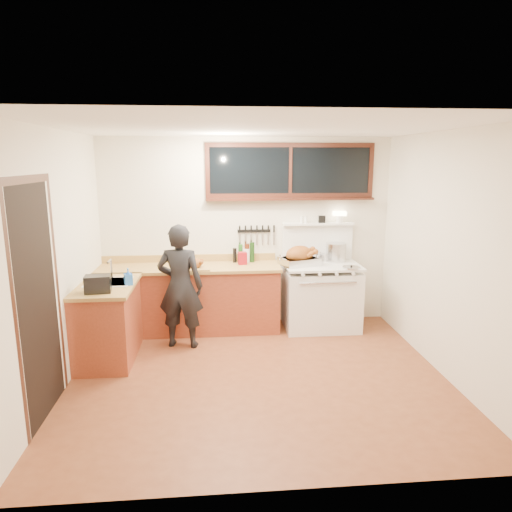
{
  "coord_description": "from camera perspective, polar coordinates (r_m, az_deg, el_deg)",
  "views": [
    {
      "loc": [
        -0.43,
        -4.54,
        2.29
      ],
      "look_at": [
        0.05,
        0.85,
        1.15
      ],
      "focal_mm": 32.0,
      "sensor_mm": 36.0,
      "label": 1
    }
  ],
  "objects": [
    {
      "name": "counter_left",
      "position": [
        5.63,
        -18.0,
        -7.78
      ],
      "size": [
        0.64,
        1.09,
        0.9
      ],
      "color": "maroon",
      "rests_on": "ground"
    },
    {
      "name": "stockpot",
      "position": [
        6.45,
        9.97,
        0.47
      ],
      "size": [
        0.31,
        0.31,
        0.26
      ],
      "color": "silver",
      "rests_on": "vintage_stove"
    },
    {
      "name": "cutting_board",
      "position": [
        5.98,
        -7.79,
        -1.11
      ],
      "size": [
        0.43,
        0.33,
        0.14
      ],
      "color": "#A78142",
      "rests_on": "counter_back"
    },
    {
      "name": "vintage_stove",
      "position": [
        6.38,
        8.11,
        -4.8
      ],
      "size": [
        1.02,
        0.74,
        1.59
      ],
      "color": "white",
      "rests_on": "ground"
    },
    {
      "name": "soap_bottle",
      "position": [
        5.37,
        -15.69,
        -2.5
      ],
      "size": [
        0.11,
        0.11,
        0.19
      ],
      "color": "blue",
      "rests_on": "counter_left"
    },
    {
      "name": "pot_lid",
      "position": [
        6.1,
        11.82,
        -1.41
      ],
      "size": [
        0.23,
        0.23,
        0.04
      ],
      "color": "silver",
      "rests_on": "vintage_stove"
    },
    {
      "name": "toaster",
      "position": [
        5.17,
        -19.16,
        -3.31
      ],
      "size": [
        0.29,
        0.22,
        0.19
      ],
      "color": "black",
      "rests_on": "counter_left"
    },
    {
      "name": "saucepan",
      "position": [
        6.46,
        8.46,
        -0.16
      ],
      "size": [
        0.18,
        0.27,
        0.11
      ],
      "color": "silver",
      "rests_on": "vintage_stove"
    },
    {
      "name": "room_shell",
      "position": [
        4.6,
        0.32,
        3.9
      ],
      "size": [
        4.1,
        3.6,
        2.65
      ],
      "color": "beige",
      "rests_on": "ground"
    },
    {
      "name": "left_doorway",
      "position": [
        4.45,
        -25.51,
        -5.01
      ],
      "size": [
        0.02,
        1.04,
        2.17
      ],
      "color": "black",
      "rests_on": "ground"
    },
    {
      "name": "coffee_tin",
      "position": [
        6.18,
        -1.71,
        -0.29
      ],
      "size": [
        0.13,
        0.11,
        0.17
      ],
      "color": "maroon",
      "rests_on": "counter_back"
    },
    {
      "name": "ground_plane",
      "position": [
        5.11,
        0.3,
        -14.88
      ],
      "size": [
        4.0,
        3.5,
        0.02
      ],
      "primitive_type": "cube",
      "color": "brown"
    },
    {
      "name": "back_window",
      "position": [
        6.34,
        4.32,
        9.83
      ],
      "size": [
        2.32,
        0.13,
        0.77
      ],
      "color": "black",
      "rests_on": "room_shell"
    },
    {
      "name": "knife_strip",
      "position": [
        6.37,
        -0.07,
        3.05
      ],
      "size": [
        0.52,
        0.03,
        0.28
      ],
      "color": "black",
      "rests_on": "room_shell"
    },
    {
      "name": "bottle_cluster",
      "position": [
        6.31,
        -1.35,
        0.36
      ],
      "size": [
        0.3,
        0.07,
        0.28
      ],
      "color": "black",
      "rests_on": "counter_back"
    },
    {
      "name": "sink_unit",
      "position": [
        5.58,
        -17.89,
        -3.69
      ],
      "size": [
        0.5,
        0.45,
        0.37
      ],
      "color": "white",
      "rests_on": "counter_left"
    },
    {
      "name": "counter_back",
      "position": [
        6.28,
        -8.28,
        -5.23
      ],
      "size": [
        2.44,
        0.64,
        1.0
      ],
      "color": "maroon",
      "rests_on": "ground"
    },
    {
      "name": "roast_turkey",
      "position": [
        6.18,
        5.49,
        -0.15
      ],
      "size": [
        0.58,
        0.5,
        0.26
      ],
      "color": "silver",
      "rests_on": "vintage_stove"
    },
    {
      "name": "pitcher",
      "position": [
        6.32,
        -1.24,
        0.08
      ],
      "size": [
        0.13,
        0.13,
        0.19
      ],
      "color": "white",
      "rests_on": "counter_back"
    },
    {
      "name": "man",
      "position": [
        5.68,
        -9.44,
        -3.77
      ],
      "size": [
        0.62,
        0.46,
        1.55
      ],
      "color": "black",
      "rests_on": "ground"
    }
  ]
}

